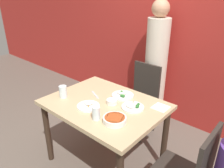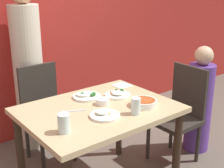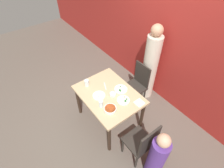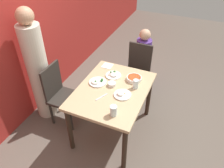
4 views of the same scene
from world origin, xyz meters
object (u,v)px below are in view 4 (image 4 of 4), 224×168
at_px(person_adult, 38,71).
at_px(bowl_curry, 134,78).
at_px(plate_rice_adult, 113,75).
at_px(chair_adult_spot, 61,93).
at_px(chair_child_spot, 137,71).
at_px(glass_water_tall, 113,111).
at_px(person_child, 142,61).

xyz_separation_m(person_adult, bowl_curry, (0.37, -1.27, -0.01)).
height_order(person_adult, plate_rice_adult, person_adult).
bearing_deg(plate_rice_adult, chair_adult_spot, 117.13).
distance_m(chair_adult_spot, chair_child_spot, 1.27).
xyz_separation_m(chair_child_spot, bowl_curry, (-0.61, -0.14, 0.30)).
height_order(bowl_curry, plate_rice_adult, plate_rice_adult).
relative_size(bowl_curry, glass_water_tall, 1.61).
distance_m(person_child, plate_rice_adult, 0.98).
distance_m(bowl_curry, glass_water_tall, 0.69).
bearing_deg(person_child, chair_adult_spot, 147.43).
xyz_separation_m(person_child, bowl_curry, (-0.91, -0.14, 0.28)).
height_order(bowl_curry, glass_water_tall, glass_water_tall).
bearing_deg(plate_rice_adult, person_adult, 109.23).
height_order(chair_child_spot, glass_water_tall, chair_child_spot).
bearing_deg(chair_child_spot, person_child, 90.00).
relative_size(chair_child_spot, bowl_curry, 4.60).
xyz_separation_m(chair_adult_spot, plate_rice_adult, (0.34, -0.67, 0.29)).
relative_size(chair_adult_spot, plate_rice_adult, 4.29).
bearing_deg(bowl_curry, person_child, 8.82).
height_order(plate_rice_adult, glass_water_tall, glass_water_tall).
xyz_separation_m(person_child, plate_rice_adult, (-0.93, 0.15, 0.27)).
distance_m(person_adult, bowl_curry, 1.32).
bearing_deg(glass_water_tall, person_child, 5.06).
distance_m(chair_adult_spot, plate_rice_adult, 0.80).
distance_m(chair_adult_spot, bowl_curry, 1.06).
xyz_separation_m(chair_child_spot, plate_rice_adult, (-0.64, 0.15, 0.29)).
relative_size(chair_child_spot, person_child, 0.85).
bearing_deg(glass_water_tall, chair_child_spot, 6.18).
height_order(person_adult, glass_water_tall, person_adult).
distance_m(chair_adult_spot, person_adult, 0.44).
distance_m(person_child, bowl_curry, 0.96).
relative_size(person_child, plate_rice_adult, 5.05).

